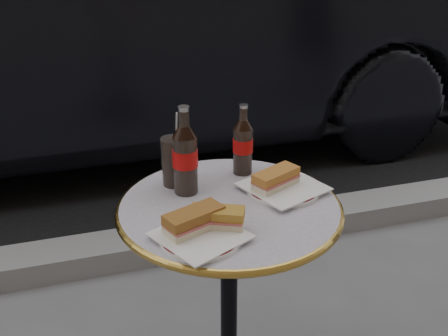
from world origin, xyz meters
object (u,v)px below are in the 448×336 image
object	(u,v)px
plate_right	(283,189)
cola_bottle_right	(243,139)
cola_glass	(174,161)
cola_bottle_left	(185,150)
parked_car	(140,25)
plate_left	(200,238)
bistro_table	(229,311)

from	to	relation	value
plate_right	cola_bottle_right	world-z (taller)	cola_bottle_right
plate_right	cola_glass	bearing A→B (deg)	155.19
cola_bottle_left	parked_car	world-z (taller)	parked_car
plate_left	cola_bottle_right	world-z (taller)	cola_bottle_right
plate_right	parked_car	world-z (taller)	parked_car
bistro_table	plate_right	size ratio (longest dim) A/B	3.45
cola_bottle_right	bistro_table	bearing A→B (deg)	-118.90
cola_glass	parked_car	distance (m)	2.13
plate_left	parked_car	world-z (taller)	parked_car
plate_left	plate_right	size ratio (longest dim) A/B	0.95
parked_car	plate_left	bearing A→B (deg)	174.04
plate_right	cola_glass	xyz separation A→B (m)	(-0.29, 0.13, 0.07)
cola_bottle_left	cola_glass	distance (m)	0.08
cola_bottle_right	parked_car	bearing A→B (deg)	88.99
cola_glass	plate_left	bearing A→B (deg)	-90.94
cola_bottle_left	bistro_table	bearing A→B (deg)	-48.53
plate_right	cola_bottle_left	bearing A→B (deg)	164.08
plate_right	parked_car	distance (m)	2.25
bistro_table	parked_car	xyz separation A→B (m)	(0.14, 2.28, 0.41)
bistro_table	plate_right	world-z (taller)	plate_right
plate_left	parked_car	distance (m)	2.44
plate_left	parked_car	xyz separation A→B (m)	(0.26, 2.43, 0.04)
plate_left	cola_glass	world-z (taller)	cola_glass
plate_right	cola_glass	world-z (taller)	cola_glass
cola_bottle_right	cola_bottle_left	bearing A→B (deg)	-159.71
bistro_table	cola_glass	bearing A→B (deg)	125.26
cola_bottle_left	cola_bottle_right	bearing A→B (deg)	20.29
bistro_table	cola_bottle_left	bearing A→B (deg)	131.47
cola_glass	bistro_table	bearing A→B (deg)	-54.74
bistro_table	parked_car	distance (m)	2.32
cola_glass	parked_car	xyz separation A→B (m)	(0.25, 2.11, -0.02)
plate_left	cola_bottle_right	xyz separation A→B (m)	(0.22, 0.33, 0.10)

